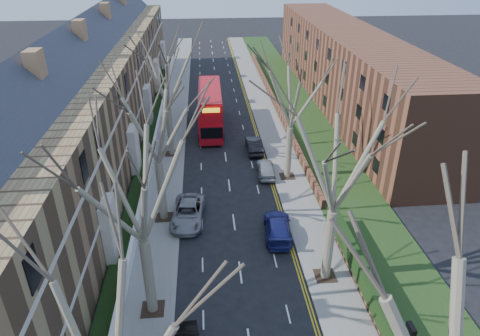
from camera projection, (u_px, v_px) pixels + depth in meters
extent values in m
cube|color=slate|center=(174.00, 117.00, 55.48)|extent=(3.00, 102.00, 0.12)
cube|color=slate|center=(266.00, 114.00, 56.40)|extent=(3.00, 102.00, 0.12)
cube|color=olive|center=(94.00, 103.00, 45.53)|extent=(9.00, 78.00, 10.00)
cube|color=#30323B|center=(84.00, 46.00, 42.71)|extent=(4.67, 78.00, 4.67)
cube|color=beige|center=(137.00, 115.00, 46.57)|extent=(0.12, 78.00, 0.35)
cube|color=beige|center=(134.00, 84.00, 44.93)|extent=(0.12, 78.00, 0.35)
cube|color=brown|center=(346.00, 67.00, 58.48)|extent=(8.00, 54.00, 10.00)
cube|color=brown|center=(274.00, 100.00, 59.81)|extent=(0.35, 54.00, 0.90)
cube|color=black|center=(391.00, 332.00, 23.38)|extent=(0.70, 24.00, 1.20)
cube|color=white|center=(156.00, 139.00, 48.05)|extent=(0.30, 78.00, 1.00)
cube|color=#203D16|center=(299.00, 113.00, 56.70)|extent=(6.00, 102.00, 0.06)
cube|color=black|center=(411.00, 328.00, 15.15)|extent=(0.18, 0.50, 0.22)
cylinder|color=#6F634F|center=(149.00, 277.00, 25.21)|extent=(0.64, 0.64, 5.25)
cube|color=#2D2116|center=(153.00, 309.00, 26.43)|extent=(1.40, 1.40, 0.05)
cylinder|color=#6F634F|center=(162.00, 191.00, 34.05)|extent=(0.64, 0.64, 5.07)
cube|color=#2D2116|center=(164.00, 217.00, 35.23)|extent=(1.40, 1.40, 0.05)
cylinder|color=#6F634F|center=(170.00, 131.00, 44.57)|extent=(0.60, 0.60, 5.25)
cube|color=#2D2116|center=(172.00, 154.00, 45.79)|extent=(1.40, 1.40, 0.05)
cylinder|color=#6F634F|center=(329.00, 245.00, 27.84)|extent=(0.64, 0.64, 5.25)
cube|color=#2D2116|center=(325.00, 276.00, 29.07)|extent=(1.40, 1.40, 0.05)
cylinder|color=#6F634F|center=(289.00, 153.00, 40.20)|extent=(0.60, 0.60, 5.07)
cube|color=#2D2116|center=(287.00, 176.00, 41.38)|extent=(1.40, 1.40, 0.05)
cube|color=#AA0C14|center=(210.00, 116.00, 51.65)|extent=(2.82, 11.79, 2.35)
cube|color=#AA0C14|center=(210.00, 99.00, 50.60)|extent=(2.81, 11.20, 2.14)
cube|color=black|center=(210.00, 113.00, 51.42)|extent=(2.83, 10.85, 0.96)
cube|color=black|center=(210.00, 98.00, 50.55)|extent=(2.82, 10.61, 0.96)
imported|color=gray|center=(188.00, 213.00, 34.70)|extent=(3.01, 5.64, 1.51)
imported|color=navy|center=(278.00, 227.00, 33.02)|extent=(2.48, 5.16, 1.45)
imported|color=#919399|center=(266.00, 168.00, 41.57)|extent=(1.84, 4.23, 1.42)
imported|color=black|center=(254.00, 145.00, 46.25)|extent=(1.59, 4.48, 1.47)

